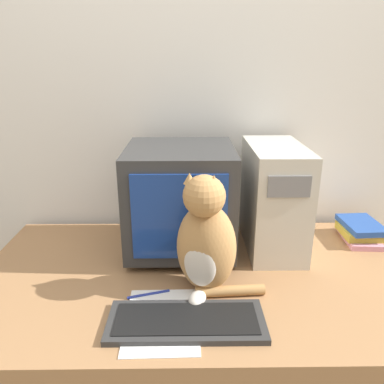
{
  "coord_description": "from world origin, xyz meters",
  "views": [
    {
      "loc": [
        -0.06,
        -0.72,
        1.44
      ],
      "look_at": [
        -0.04,
        0.48,
        1.01
      ],
      "focal_mm": 35.0,
      "sensor_mm": 36.0,
      "label": 1
    }
  ],
  "objects_px": {
    "book_stack": "(360,231)",
    "pen": "(149,294)",
    "crt_monitor": "(180,198)",
    "computer_tower": "(273,197)",
    "keyboard": "(186,321)",
    "cat": "(206,241)"
  },
  "relations": [
    {
      "from": "book_stack",
      "to": "pen",
      "type": "height_order",
      "value": "book_stack"
    },
    {
      "from": "crt_monitor",
      "to": "pen",
      "type": "xyz_separation_m",
      "value": [
        -0.1,
        -0.32,
        -0.21
      ]
    },
    {
      "from": "computer_tower",
      "to": "pen",
      "type": "distance_m",
      "value": 0.61
    },
    {
      "from": "crt_monitor",
      "to": "computer_tower",
      "type": "relative_size",
      "value": 1.0
    },
    {
      "from": "computer_tower",
      "to": "pen",
      "type": "xyz_separation_m",
      "value": [
        -0.46,
        -0.34,
        -0.2
      ]
    },
    {
      "from": "keyboard",
      "to": "pen",
      "type": "bearing_deg",
      "value": 130.95
    },
    {
      "from": "keyboard",
      "to": "pen",
      "type": "distance_m",
      "value": 0.18
    },
    {
      "from": "crt_monitor",
      "to": "cat",
      "type": "height_order",
      "value": "crt_monitor"
    },
    {
      "from": "keyboard",
      "to": "crt_monitor",
      "type": "bearing_deg",
      "value": 92.76
    },
    {
      "from": "book_stack",
      "to": "computer_tower",
      "type": "bearing_deg",
      "value": -173.99
    },
    {
      "from": "crt_monitor",
      "to": "cat",
      "type": "bearing_deg",
      "value": -73.82
    },
    {
      "from": "cat",
      "to": "crt_monitor",
      "type": "bearing_deg",
      "value": 125.4
    },
    {
      "from": "keyboard",
      "to": "pen",
      "type": "height_order",
      "value": "keyboard"
    },
    {
      "from": "crt_monitor",
      "to": "pen",
      "type": "distance_m",
      "value": 0.39
    },
    {
      "from": "keyboard",
      "to": "computer_tower",
      "type": "bearing_deg",
      "value": 54.8
    },
    {
      "from": "computer_tower",
      "to": "cat",
      "type": "bearing_deg",
      "value": -131.7
    },
    {
      "from": "crt_monitor",
      "to": "keyboard",
      "type": "height_order",
      "value": "crt_monitor"
    },
    {
      "from": "cat",
      "to": "book_stack",
      "type": "bearing_deg",
      "value": 47.31
    },
    {
      "from": "computer_tower",
      "to": "cat",
      "type": "height_order",
      "value": "computer_tower"
    },
    {
      "from": "computer_tower",
      "to": "book_stack",
      "type": "xyz_separation_m",
      "value": [
        0.38,
        0.04,
        -0.17
      ]
    },
    {
      "from": "cat",
      "to": "pen",
      "type": "xyz_separation_m",
      "value": [
        -0.18,
        -0.03,
        -0.17
      ]
    },
    {
      "from": "keyboard",
      "to": "pen",
      "type": "xyz_separation_m",
      "value": [
        -0.12,
        0.14,
        -0.01
      ]
    }
  ]
}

